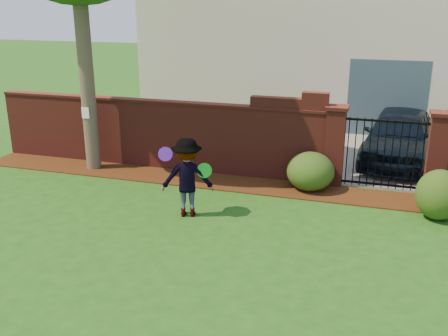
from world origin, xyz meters
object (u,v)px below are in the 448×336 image
(man, at_px, (187,178))
(frisbee_purple, at_px, (165,154))
(frisbee_green, at_px, (204,171))
(car, at_px, (398,138))

(man, height_order, frisbee_purple, man)
(frisbee_green, bearing_deg, man, -174.16)
(car, xyz_separation_m, frisbee_purple, (-4.39, -5.02, 0.61))
(car, relative_size, frisbee_purple, 14.90)
(frisbee_green, bearing_deg, frisbee_purple, -161.42)
(frisbee_purple, relative_size, frisbee_green, 0.94)
(man, height_order, frisbee_green, man)
(car, bearing_deg, man, -122.76)
(man, bearing_deg, frisbee_green, 168.55)
(car, distance_m, man, 6.29)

